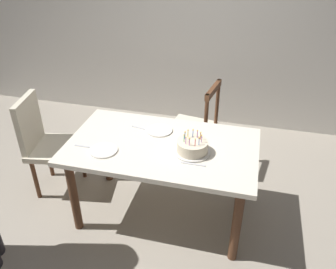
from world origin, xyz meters
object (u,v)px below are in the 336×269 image
object	(u,v)px
birthday_cake	(192,147)
plate_near_celebrant	(103,150)
plate_far_side	(159,130)
chair_spindle_back	(194,129)
chair_upholstered	(45,140)
dining_table	(162,154)

from	to	relation	value
birthday_cake	plate_near_celebrant	distance (m)	0.68
plate_near_celebrant	plate_far_side	distance (m)	0.52
plate_far_side	plate_near_celebrant	bearing A→B (deg)	-130.60
birthday_cake	plate_far_side	size ratio (longest dim) A/B	1.27
plate_far_side	chair_spindle_back	bearing A→B (deg)	69.82
plate_far_side	chair_upholstered	distance (m)	1.09
chair_upholstered	chair_spindle_back	bearing A→B (deg)	27.31
plate_near_celebrant	dining_table	bearing A→B (deg)	25.51
plate_near_celebrant	plate_far_side	xyz separation A→B (m)	(0.34, 0.39, 0.00)
birthday_cake	plate_near_celebrant	xyz separation A→B (m)	(-0.66, -0.15, -0.04)
birthday_cake	chair_spindle_back	size ratio (longest dim) A/B	0.29
plate_near_celebrant	plate_far_side	world-z (taller)	same
plate_near_celebrant	chair_spindle_back	xyz separation A→B (m)	(0.54, 0.95, -0.28)
dining_table	chair_upholstered	size ratio (longest dim) A/B	1.58
plate_near_celebrant	chair_spindle_back	bearing A→B (deg)	60.29
dining_table	chair_spindle_back	world-z (taller)	chair_spindle_back
birthday_cake	chair_spindle_back	bearing A→B (deg)	98.68
chair_spindle_back	plate_far_side	bearing A→B (deg)	-110.18
dining_table	plate_near_celebrant	bearing A→B (deg)	-154.49
birthday_cake	plate_far_side	world-z (taller)	birthday_cake
birthday_cake	plate_near_celebrant	world-z (taller)	birthday_cake
birthday_cake	plate_far_side	distance (m)	0.41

